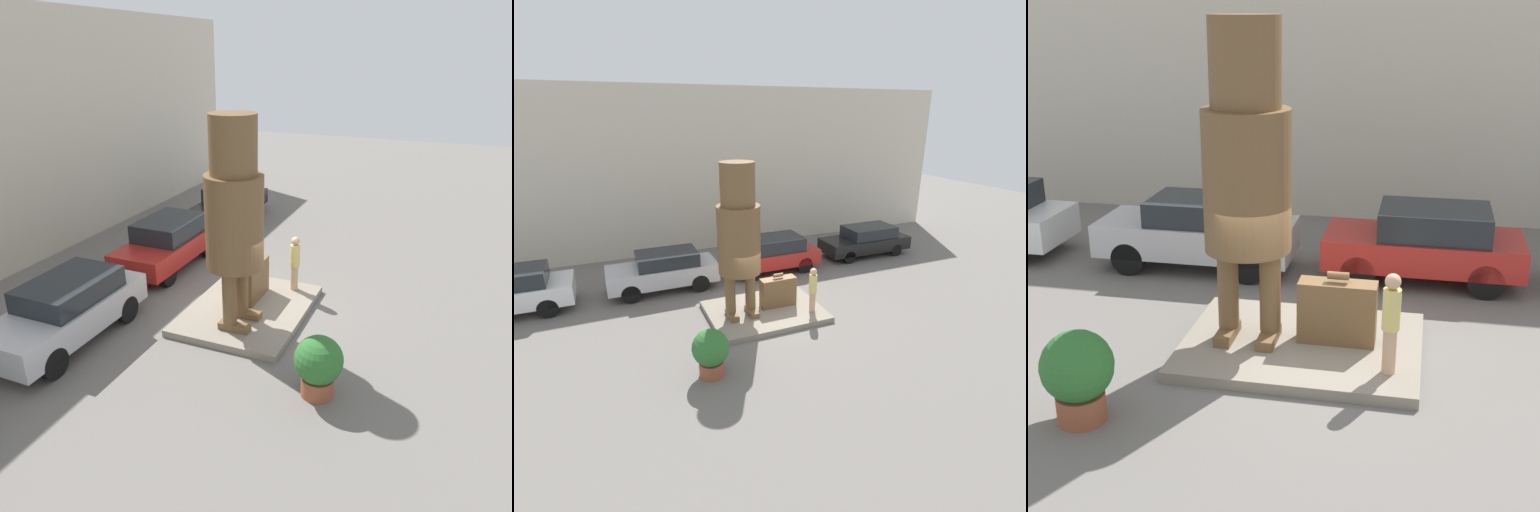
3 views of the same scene
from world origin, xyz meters
TOP-DOWN VIEW (x-y plane):
  - ground_plane at (0.00, 0.00)m, footprint 60.00×60.00m
  - pedestal at (0.00, 0.00)m, footprint 3.95×3.01m
  - statue_figure at (-0.89, -0.03)m, footprint 1.40×1.40m
  - giant_suitcase at (0.57, 0.10)m, footprint 1.28×0.43m
  - tourist at (1.48, -0.79)m, footprint 0.27×0.27m
  - parked_car_silver at (-2.90, 3.52)m, footprint 4.25×1.72m
  - parked_car_red at (1.94, 3.70)m, footprint 4.05×1.78m
  - parked_car_black at (7.05, 3.88)m, footprint 4.40×1.72m
  - planter_pot at (-2.65, -2.68)m, footprint 1.01×1.01m

SIDE VIEW (x-z plane):
  - ground_plane at x=0.00m, z-range 0.00..0.00m
  - pedestal at x=0.00m, z-range 0.00..0.19m
  - giant_suitcase at x=0.57m, z-range 0.10..1.34m
  - planter_pot at x=-2.65m, z-range 0.07..1.42m
  - parked_car_black at x=7.05m, z-range 0.04..1.50m
  - parked_car_red at x=1.94m, z-range 0.05..1.63m
  - parked_car_silver at x=-2.90m, z-range 0.06..1.64m
  - tourist at x=1.48m, z-range 0.26..1.88m
  - statue_figure at x=-0.89m, z-range 0.63..5.80m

